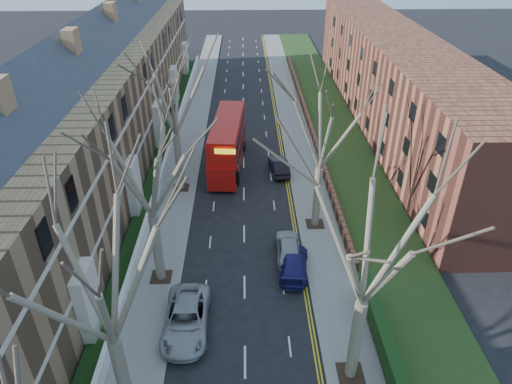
{
  "coord_description": "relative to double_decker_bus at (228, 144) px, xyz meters",
  "views": [
    {
      "loc": [
        0.18,
        -7.84,
        21.35
      ],
      "look_at": [
        0.95,
        21.9,
        3.27
      ],
      "focal_mm": 32.0,
      "sensor_mm": 36.0,
      "label": 1
    }
  ],
  "objects": [
    {
      "name": "car_right_near",
      "position": [
        4.99,
        -15.93,
        -1.65
      ],
      "size": [
        2.46,
        4.87,
        1.35
      ],
      "primitive_type": "imported",
      "rotation": [
        0.0,
        0.0,
        3.02
      ],
      "color": "navy",
      "rests_on": "ground"
    },
    {
      "name": "tree_left_dist",
      "position": [
        -4.16,
        -4.47,
        7.24
      ],
      "size": [
        10.5,
        10.5,
        14.71
      ],
      "color": "#655E48",
      "rests_on": "ground"
    },
    {
      "name": "grass_verge_right",
      "position": [
        12.04,
        6.53,
        -2.17
      ],
      "size": [
        6.0,
        102.0,
        0.06
      ],
      "color": "#1E3714",
      "rests_on": "ground"
    },
    {
      "name": "front_wall_left",
      "position": [
        -6.11,
        -1.47,
        -1.7
      ],
      "size": [
        0.3,
        78.0,
        1.0
      ],
      "color": "white",
      "rests_on": "ground"
    },
    {
      "name": "tree_right_far",
      "position": [
        7.24,
        -10.47,
        6.92
      ],
      "size": [
        10.15,
        10.15,
        14.22
      ],
      "color": "#655E48",
      "rests_on": "ground"
    },
    {
      "name": "car_right_far",
      "position": [
        4.94,
        -1.57,
        -1.62
      ],
      "size": [
        1.96,
        4.4,
        1.4
      ],
      "primitive_type": "imported",
      "rotation": [
        0.0,
        0.0,
        3.25
      ],
      "color": "black",
      "rests_on": "ground"
    },
    {
      "name": "double_decker_bus",
      "position": [
        0.0,
        0.0,
        0.0
      ],
      "size": [
        3.5,
        11.47,
        4.71
      ],
      "rotation": [
        0.0,
        0.0,
        3.06
      ],
      "color": "#B0100C",
      "rests_on": "ground"
    },
    {
      "name": "car_left_far",
      "position": [
        -1.94,
        -20.96,
        -1.53
      ],
      "size": [
        2.64,
        5.71,
        1.58
      ],
      "primitive_type": "imported",
      "rotation": [
        0.0,
        0.0,
        -0.0
      ],
      "color": "#9B9BA0",
      "rests_on": "ground"
    },
    {
      "name": "tree_left_far",
      "position": [
        -4.16,
        -16.47,
        6.92
      ],
      "size": [
        10.15,
        10.15,
        14.22
      ],
      "color": "#655E48",
      "rests_on": "ground"
    },
    {
      "name": "terrace_left",
      "position": [
        -12.11,
        -1.47,
        3.21
      ],
      "size": [
        9.7,
        78.0,
        13.6
      ],
      "color": "olive",
      "rests_on": "ground"
    },
    {
      "name": "pavement_left",
      "position": [
        -4.46,
        6.53,
        -2.26
      ],
      "size": [
        3.0,
        102.0,
        0.12
      ],
      "primitive_type": "cube",
      "color": "slate",
      "rests_on": "ground"
    },
    {
      "name": "pavement_right",
      "position": [
        7.54,
        6.53,
        -2.26
      ],
      "size": [
        3.0,
        102.0,
        0.12
      ],
      "primitive_type": "cube",
      "color": "slate",
      "rests_on": "ground"
    },
    {
      "name": "tree_left_mid",
      "position": [
        -4.16,
        -26.47,
        7.23
      ],
      "size": [
        10.5,
        10.5,
        14.71
      ],
      "color": "#655E48",
      "rests_on": "ground"
    },
    {
      "name": "flats_right",
      "position": [
        19.0,
        10.53,
        2.66
      ],
      "size": [
        13.97,
        54.0,
        10.0
      ],
      "color": "brown",
      "rests_on": "ground"
    },
    {
      "name": "car_right_mid",
      "position": [
        4.75,
        -14.28,
        -1.56
      ],
      "size": [
        1.86,
        4.47,
        1.52
      ],
      "primitive_type": "imported",
      "rotation": [
        0.0,
        0.0,
        3.13
      ],
      "color": "#9A9CA3",
      "rests_on": "ground"
    },
    {
      "name": "tree_right_mid",
      "position": [
        7.24,
        -24.47,
        7.23
      ],
      "size": [
        10.5,
        10.5,
        14.71
      ],
      "color": "#655E48",
      "rests_on": "ground"
    }
  ]
}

